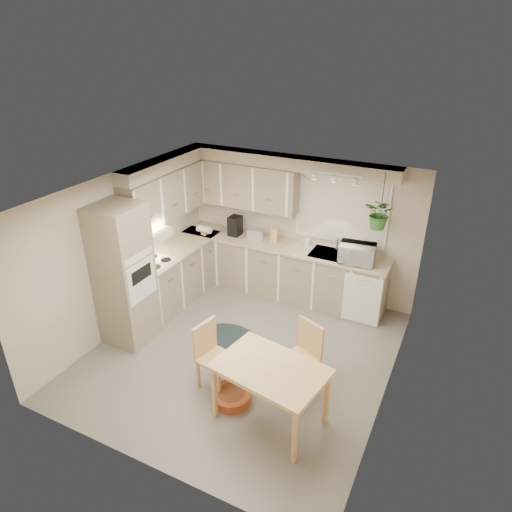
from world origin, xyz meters
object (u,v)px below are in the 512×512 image
at_px(pet_bed, 231,396).
at_px(microwave, 357,252).
at_px(chair_left, 217,357).
at_px(braided_rug, 231,343).
at_px(chair_back, 299,358).
at_px(dining_table, 270,394).

bearing_deg(pet_bed, microwave, 72.76).
height_order(chair_left, microwave, microwave).
height_order(chair_left, braided_rug, chair_left).
bearing_deg(chair_back, chair_left, 48.13).
relative_size(dining_table, braided_rug, 1.07).
relative_size(chair_back, braided_rug, 0.80).
relative_size(dining_table, chair_back, 1.33).
distance_m(dining_table, braided_rug, 1.59).
xyz_separation_m(braided_rug, microwave, (1.36, 1.57, 1.12)).
distance_m(chair_back, pet_bed, 0.97).
distance_m(pet_bed, microwave, 2.89).
distance_m(braided_rug, microwave, 2.36).
xyz_separation_m(chair_left, pet_bed, (0.29, -0.15, -0.39)).
bearing_deg(braided_rug, chair_left, -71.62).
distance_m(dining_table, chair_left, 0.88).
xyz_separation_m(dining_table, chair_left, (-0.85, 0.22, 0.07)).
xyz_separation_m(dining_table, microwave, (0.24, 2.63, 0.74)).
distance_m(chair_left, pet_bed, 0.51).
height_order(braided_rug, microwave, microwave).
bearing_deg(chair_left, dining_table, 86.69).
bearing_deg(chair_left, braided_rug, -150.50).
xyz_separation_m(chair_back, microwave, (0.15, 1.97, 0.67)).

